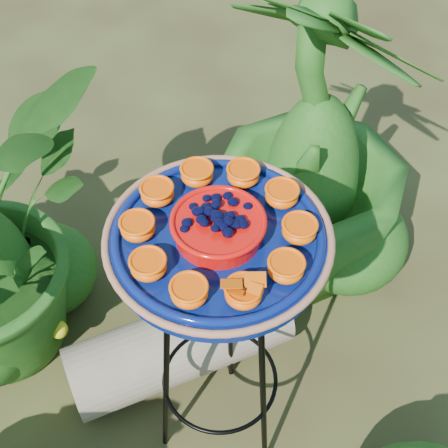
{
  "coord_description": "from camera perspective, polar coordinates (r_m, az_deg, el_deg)",
  "views": [
    {
      "loc": [
        -0.03,
        -0.66,
        1.76
      ],
      "look_at": [
        0.12,
        0.08,
        0.88
      ],
      "focal_mm": 50.0,
      "sensor_mm": 36.0,
      "label": 1
    }
  ],
  "objects": [
    {
      "name": "feeder_dish",
      "position": [
        1.16,
        -0.51,
        -1.09
      ],
      "size": [
        0.54,
        0.54,
        0.1
      ],
      "rotation": [
        0.0,
        0.0,
        -0.4
      ],
      "color": "#07165A",
      "rests_on": "tripod_stand"
    },
    {
      "name": "driftwood_log",
      "position": [
        1.9,
        -4.06,
        -10.95
      ],
      "size": [
        0.69,
        0.35,
        0.22
      ],
      "primitive_type": "cylinder",
      "rotation": [
        0.0,
        1.57,
        0.21
      ],
      "color": "gray",
      "rests_on": "ground"
    },
    {
      "name": "shrub_back_right",
      "position": [
        1.85,
        8.41,
        7.18
      ],
      "size": [
        0.84,
        0.84,
        1.06
      ],
      "primitive_type": "imported",
      "rotation": [
        0.0,
        0.0,
        2.31
      ],
      "color": "#195015",
      "rests_on": "ground"
    },
    {
      "name": "tripod_stand",
      "position": [
        1.46,
        -0.42,
        -10.15
      ],
      "size": [
        0.39,
        0.39,
        0.82
      ],
      "rotation": [
        0.0,
        0.0,
        -0.4
      ],
      "color": "black",
      "rests_on": "ground"
    }
  ]
}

